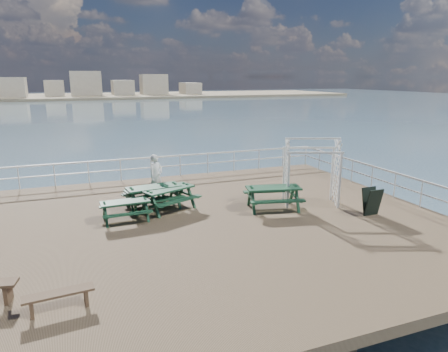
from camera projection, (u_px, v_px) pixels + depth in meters
ground at (190, 229)px, 13.67m from camera, size 18.00×14.00×0.30m
sea_backdrop at (118, 93)px, 139.69m from camera, size 300.00×300.00×9.20m
railing at (170, 182)px, 15.73m from camera, size 17.77×13.76×1.10m
picnic_table_a at (125, 206)px, 13.90m from camera, size 1.71×1.40×0.81m
picnic_table_b at (145, 194)px, 15.53m from camera, size 1.75×1.50×0.77m
picnic_table_c at (273, 193)px, 15.11m from camera, size 2.34×2.04×0.99m
picnic_table_d at (154, 192)px, 15.21m from camera, size 2.20×1.86×0.98m
picnic_table_e at (168, 194)px, 15.06m from camera, size 2.43×2.22×0.96m
flat_bench_far at (59, 297)px, 8.58m from camera, size 1.48×0.47×0.42m
trellis_arbor at (311, 175)px, 15.60m from camera, size 2.39×1.81×2.64m
sandwich_board at (372, 202)px, 14.46m from camera, size 0.64×0.49×1.03m
person at (156, 176)px, 16.56m from camera, size 0.79×0.72×1.81m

